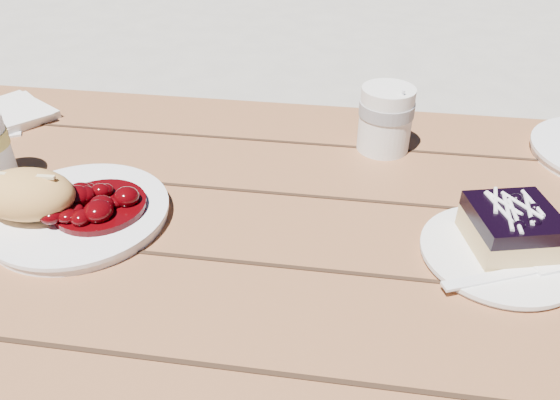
# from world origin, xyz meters

# --- Properties ---
(picnic_table) EXTENTS (2.00, 1.55, 0.75)m
(picnic_table) POSITION_xyz_m (0.00, -0.00, 0.59)
(picnic_table) COLOR brown
(picnic_table) RESTS_ON ground
(main_plate) EXTENTS (0.24, 0.24, 0.02)m
(main_plate) POSITION_xyz_m (-0.19, -0.02, 0.76)
(main_plate) COLOR white
(main_plate) RESTS_ON picnic_table
(goulash_stew) EXTENTS (0.13, 0.13, 0.04)m
(goulash_stew) POSITION_xyz_m (-0.16, -0.02, 0.79)
(goulash_stew) COLOR #460205
(goulash_stew) RESTS_ON main_plate
(bread_roll) EXTENTS (0.13, 0.09, 0.07)m
(bread_roll) POSITION_xyz_m (-0.24, -0.04, 0.80)
(bread_roll) COLOR #DCA154
(bread_roll) RESTS_ON main_plate
(dessert_plate) EXTENTS (0.19, 0.19, 0.01)m
(dessert_plate) POSITION_xyz_m (0.37, -0.02, 0.76)
(dessert_plate) COLOR white
(dessert_plate) RESTS_ON picnic_table
(blueberry_cake) EXTENTS (0.12, 0.12, 0.06)m
(blueberry_cake) POSITION_xyz_m (0.38, -0.01, 0.79)
(blueberry_cake) COLOR #DDBB78
(blueberry_cake) RESTS_ON dessert_plate
(fork_dessert) EXTENTS (0.16, 0.09, 0.00)m
(fork_dessert) POSITION_xyz_m (0.35, -0.08, 0.76)
(fork_dessert) COLOR white
(fork_dessert) RESTS_ON dessert_plate
(coffee_cup) EXTENTS (0.09, 0.09, 0.11)m
(coffee_cup) POSITION_xyz_m (0.23, 0.24, 0.80)
(coffee_cup) COLOR white
(coffee_cup) RESTS_ON picnic_table
(napkin_stack) EXTENTS (0.21, 0.21, 0.01)m
(napkin_stack) POSITION_xyz_m (-0.47, 0.25, 0.76)
(napkin_stack) COLOR white
(napkin_stack) RESTS_ON picnic_table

